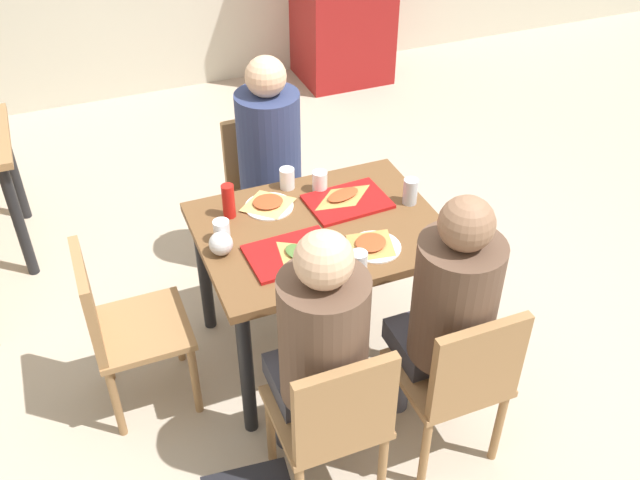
# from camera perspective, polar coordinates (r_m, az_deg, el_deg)

# --- Properties ---
(ground_plane) EXTENTS (10.00, 10.00, 0.02)m
(ground_plane) POSITION_cam_1_polar(r_m,az_deg,el_deg) (3.61, -0.00, -8.48)
(ground_plane) COLOR #B7A893
(main_table) EXTENTS (1.05, 0.81, 0.73)m
(main_table) POSITION_cam_1_polar(r_m,az_deg,el_deg) (3.18, -0.00, -0.42)
(main_table) COLOR brown
(main_table) RESTS_ON ground_plane
(chair_near_left) EXTENTS (0.40, 0.40, 0.83)m
(chair_near_left) POSITION_cam_1_polar(r_m,az_deg,el_deg) (2.68, 1.13, -13.92)
(chair_near_left) COLOR #9E7247
(chair_near_left) RESTS_ON ground_plane
(chair_near_right) EXTENTS (0.40, 0.40, 0.83)m
(chair_near_right) POSITION_cam_1_polar(r_m,az_deg,el_deg) (2.86, 11.04, -10.60)
(chair_near_right) COLOR #9E7247
(chair_near_right) RESTS_ON ground_plane
(chair_far_side) EXTENTS (0.40, 0.40, 0.83)m
(chair_far_side) POSITION_cam_1_polar(r_m,az_deg,el_deg) (3.87, -4.38, 4.53)
(chair_far_side) COLOR #9E7247
(chair_far_side) RESTS_ON ground_plane
(chair_left_end) EXTENTS (0.40, 0.40, 0.83)m
(chair_left_end) POSITION_cam_1_polar(r_m,az_deg,el_deg) (3.13, -15.73, -6.35)
(chair_left_end) COLOR #9E7247
(chair_left_end) RESTS_ON ground_plane
(person_in_red) EXTENTS (0.32, 0.42, 1.24)m
(person_in_red) POSITION_cam_1_polar(r_m,az_deg,el_deg) (2.59, -0.02, -8.26)
(person_in_red) COLOR #383842
(person_in_red) RESTS_ON ground_plane
(person_in_brown_jacket) EXTENTS (0.32, 0.42, 1.24)m
(person_in_brown_jacket) POSITION_cam_1_polar(r_m,az_deg,el_deg) (2.77, 10.16, -5.23)
(person_in_brown_jacket) COLOR #383842
(person_in_brown_jacket) RESTS_ON ground_plane
(person_far_side) EXTENTS (0.32, 0.42, 1.24)m
(person_far_side) POSITION_cam_1_polar(r_m,az_deg,el_deg) (3.63, -3.86, 6.68)
(person_far_side) COLOR #383842
(person_far_side) RESTS_ON ground_plane
(tray_red_near) EXTENTS (0.37, 0.27, 0.02)m
(tray_red_near) POSITION_cam_1_polar(r_m,az_deg,el_deg) (2.95, -2.28, -1.11)
(tray_red_near) COLOR #B21414
(tray_red_near) RESTS_ON main_table
(tray_red_far) EXTENTS (0.37, 0.28, 0.02)m
(tray_red_far) POSITION_cam_1_polar(r_m,az_deg,el_deg) (3.26, 2.20, 3.08)
(tray_red_far) COLOR #B21414
(tray_red_far) RESTS_ON main_table
(paper_plate_center) EXTENTS (0.22, 0.22, 0.01)m
(paper_plate_center) POSITION_cam_1_polar(r_m,az_deg,el_deg) (3.24, -4.07, 2.68)
(paper_plate_center) COLOR white
(paper_plate_center) RESTS_ON main_table
(paper_plate_near_edge) EXTENTS (0.22, 0.22, 0.01)m
(paper_plate_near_edge) POSITION_cam_1_polar(r_m,az_deg,el_deg) (3.00, 4.39, -0.55)
(paper_plate_near_edge) COLOR white
(paper_plate_near_edge) RESTS_ON main_table
(pizza_slice_a) EXTENTS (0.20, 0.23, 0.02)m
(pizza_slice_a) POSITION_cam_1_polar(r_m,az_deg,el_deg) (2.93, -1.67, -1.08)
(pizza_slice_a) COLOR tan
(pizza_slice_a) RESTS_ON tray_red_near
(pizza_slice_b) EXTENTS (0.26, 0.19, 0.02)m
(pizza_slice_b) POSITION_cam_1_polar(r_m,az_deg,el_deg) (3.27, 1.85, 3.54)
(pizza_slice_b) COLOR #C68C47
(pizza_slice_b) RESTS_ON tray_red_far
(pizza_slice_c) EXTENTS (0.20, 0.18, 0.02)m
(pizza_slice_c) POSITION_cam_1_polar(r_m,az_deg,el_deg) (3.24, -4.16, 2.97)
(pizza_slice_c) COLOR #DBAD60
(pizza_slice_c) RESTS_ON paper_plate_center
(pizza_slice_d) EXTENTS (0.26, 0.26, 0.02)m
(pizza_slice_d) POSITION_cam_1_polar(r_m,az_deg,el_deg) (3.00, 4.06, -0.29)
(pizza_slice_d) COLOR #C68C47
(pizza_slice_d) RESTS_ON paper_plate_near_edge
(plastic_cup_a) EXTENTS (0.07, 0.07, 0.10)m
(plastic_cup_a) POSITION_cam_1_polar(r_m,az_deg,el_deg) (3.35, -2.63, 4.92)
(plastic_cup_a) COLOR white
(plastic_cup_a) RESTS_ON main_table
(plastic_cup_b) EXTENTS (0.07, 0.07, 0.10)m
(plastic_cup_b) POSITION_cam_1_polar(r_m,az_deg,el_deg) (2.84, 3.09, -1.84)
(plastic_cup_b) COLOR white
(plastic_cup_b) RESTS_ON main_table
(plastic_cup_c) EXTENTS (0.07, 0.07, 0.10)m
(plastic_cup_c) POSITION_cam_1_polar(r_m,az_deg,el_deg) (3.03, -7.82, 0.70)
(plastic_cup_c) COLOR white
(plastic_cup_c) RESTS_ON main_table
(plastic_cup_d) EXTENTS (0.07, 0.07, 0.10)m
(plastic_cup_d) POSITION_cam_1_polar(r_m,az_deg,el_deg) (3.32, -0.02, 4.68)
(plastic_cup_d) COLOR white
(plastic_cup_d) RESTS_ON main_table
(soda_can) EXTENTS (0.07, 0.07, 0.12)m
(soda_can) POSITION_cam_1_polar(r_m,az_deg,el_deg) (3.26, 7.19, 3.86)
(soda_can) COLOR #B7BCC6
(soda_can) RESTS_ON main_table
(condiment_bottle) EXTENTS (0.06, 0.06, 0.16)m
(condiment_bottle) POSITION_cam_1_polar(r_m,az_deg,el_deg) (3.16, -7.29, 3.09)
(condiment_bottle) COLOR red
(condiment_bottle) RESTS_ON main_table
(foil_bundle) EXTENTS (0.10, 0.10, 0.10)m
(foil_bundle) POSITION_cam_1_polar(r_m,az_deg,el_deg) (2.97, -7.89, -0.28)
(foil_bundle) COLOR silver
(foil_bundle) RESTS_ON main_table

